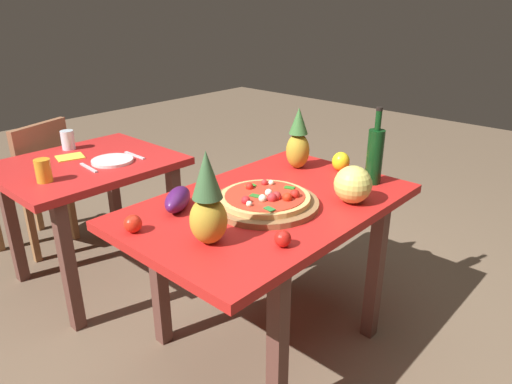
{
  "coord_description": "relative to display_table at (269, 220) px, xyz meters",
  "views": [
    {
      "loc": [
        -1.41,
        -1.21,
        1.54
      ],
      "look_at": [
        -0.05,
        0.03,
        0.78
      ],
      "focal_mm": 32.78,
      "sensor_mm": 36.0,
      "label": 1
    }
  ],
  "objects": [
    {
      "name": "display_table",
      "position": [
        0.0,
        0.0,
        0.0
      ],
      "size": [
        1.27,
        0.81,
        0.73
      ],
      "color": "brown",
      "rests_on": "ground_plane"
    },
    {
      "name": "dining_chair",
      "position": [
        -0.31,
        1.69,
        -0.15
      ],
      "size": [
        0.51,
        0.51,
        0.85
      ],
      "rotation": [
        0.0,
        0.0,
        3.46
      ],
      "color": "#8D603A",
      "rests_on": "ground_plane"
    },
    {
      "name": "pineapple_right",
      "position": [
        0.43,
        0.18,
        0.23
      ],
      "size": [
        0.12,
        0.12,
        0.32
      ],
      "color": "#B29429",
      "rests_on": "display_table"
    },
    {
      "name": "pineapple_left",
      "position": [
        -0.42,
        -0.08,
        0.24
      ],
      "size": [
        0.14,
        0.14,
        0.35
      ],
      "color": "gold",
      "rests_on": "display_table"
    },
    {
      "name": "tomato_near_board",
      "position": [
        -0.27,
        -0.3,
        0.12
      ],
      "size": [
        0.06,
        0.06,
        0.06
      ],
      "primitive_type": "sphere",
      "color": "red",
      "rests_on": "display_table"
    },
    {
      "name": "dinner_plate",
      "position": [
        -0.17,
        0.97,
        0.1
      ],
      "size": [
        0.22,
        0.22,
        0.02
      ],
      "primitive_type": "cylinder",
      "color": "white",
      "rests_on": "background_table"
    },
    {
      "name": "bell_pepper",
      "position": [
        0.55,
        -0.01,
        0.14
      ],
      "size": [
        0.09,
        0.09,
        0.1
      ],
      "primitive_type": "ellipsoid",
      "color": "yellow",
      "rests_on": "display_table"
    },
    {
      "name": "eggplant",
      "position": [
        -0.32,
        0.23,
        0.14
      ],
      "size": [
        0.22,
        0.19,
        0.09
      ],
      "primitive_type": "ellipsoid",
      "rotation": [
        0.0,
        0.0,
        0.59
      ],
      "color": "#4A1957",
      "rests_on": "display_table"
    },
    {
      "name": "background_table",
      "position": [
        -0.26,
        1.08,
        -0.03
      ],
      "size": [
        0.89,
        0.75,
        0.73
      ],
      "color": "brown",
      "rests_on": "ground_plane"
    },
    {
      "name": "tomato_at_corner",
      "position": [
        -0.56,
        0.19,
        0.12
      ],
      "size": [
        0.07,
        0.07,
        0.07
      ],
      "primitive_type": "sphere",
      "color": "red",
      "rests_on": "display_table"
    },
    {
      "name": "fork_utensil",
      "position": [
        -0.31,
        0.97,
        0.09
      ],
      "size": [
        0.03,
        0.18,
        0.01
      ],
      "primitive_type": "cube",
      "rotation": [
        0.0,
        0.0,
        -0.09
      ],
      "color": "silver",
      "rests_on": "background_table"
    },
    {
      "name": "drinking_glass_juice",
      "position": [
        -0.54,
        0.95,
        0.15
      ],
      "size": [
        0.07,
        0.07,
        0.11
      ],
      "primitive_type": "cylinder",
      "color": "orange",
      "rests_on": "background_table"
    },
    {
      "name": "melon",
      "position": [
        0.24,
        -0.27,
        0.17
      ],
      "size": [
        0.16,
        0.16,
        0.16
      ],
      "primitive_type": "sphere",
      "color": "#DCD063",
      "rests_on": "display_table"
    },
    {
      "name": "wine_bottle",
      "position": [
        0.5,
        -0.22,
        0.23
      ],
      "size": [
        0.08,
        0.08,
        0.36
      ],
      "color": "#0D3613",
      "rests_on": "display_table"
    },
    {
      "name": "napkin_folded",
      "position": [
        -0.28,
        1.21,
        0.09
      ],
      "size": [
        0.17,
        0.15,
        0.01
      ],
      "primitive_type": "cube",
      "rotation": [
        0.0,
        0.0,
        -0.27
      ],
      "color": "yellow",
      "rests_on": "background_table"
    },
    {
      "name": "pizza",
      "position": [
        -0.05,
        -0.02,
        0.13
      ],
      "size": [
        0.38,
        0.38,
        0.06
      ],
      "color": "#E7AD63",
      "rests_on": "pizza_board"
    },
    {
      "name": "ground_plane",
      "position": [
        0.0,
        0.0,
        -0.64
      ],
      "size": [
        10.0,
        10.0,
        0.0
      ],
      "primitive_type": "plane",
      "color": "brown"
    },
    {
      "name": "knife_utensil",
      "position": [
        -0.03,
        0.97,
        0.09
      ],
      "size": [
        0.02,
        0.18,
        0.01
      ],
      "primitive_type": "cube",
      "rotation": [
        0.0,
        0.0,
        -0.01
      ],
      "color": "silver",
      "rests_on": "background_table"
    },
    {
      "name": "pizza_board",
      "position": [
        -0.05,
        -0.02,
        0.1
      ],
      "size": [
        0.46,
        0.46,
        0.02
      ],
      "primitive_type": "cylinder",
      "color": "#8D603A",
      "rests_on": "display_table"
    },
    {
      "name": "drinking_glass_water",
      "position": [
        -0.21,
        1.36,
        0.15
      ],
      "size": [
        0.07,
        0.07,
        0.11
      ],
      "primitive_type": "cylinder",
      "color": "silver",
      "rests_on": "background_table"
    }
  ]
}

